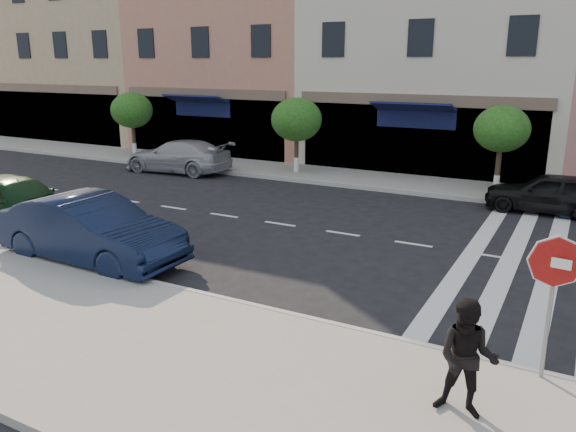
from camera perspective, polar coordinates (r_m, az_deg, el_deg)
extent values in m
plane|color=black|center=(12.30, -1.72, -6.64)|extent=(120.00, 120.00, 0.00)
cube|color=gray|center=(9.52, -13.40, -13.53)|extent=(60.00, 4.50, 0.15)
cube|color=gray|center=(22.10, 12.69, 3.17)|extent=(60.00, 3.00, 0.15)
cube|color=tan|center=(38.62, -18.40, 16.71)|extent=(12.00, 9.00, 12.00)
cube|color=tan|center=(31.73, -3.82, 19.68)|extent=(10.00, 9.00, 14.00)
cube|color=beige|center=(27.58, 15.93, 16.68)|extent=(11.00, 9.00, 11.00)
cylinder|color=#473323|center=(28.79, -15.39, 7.59)|extent=(0.18, 0.18, 1.65)
cylinder|color=silver|center=(28.86, -15.31, 6.56)|extent=(0.20, 0.20, 0.60)
ellipsoid|color=#164814|center=(28.65, -15.58, 10.32)|extent=(2.00, 2.00, 1.70)
cylinder|color=#473323|center=(23.56, 0.86, 6.45)|extent=(0.18, 0.18, 1.60)
cylinder|color=silver|center=(23.64, 0.85, 5.26)|extent=(0.20, 0.20, 0.60)
ellipsoid|color=#164814|center=(23.39, 0.87, 9.78)|extent=(2.10, 2.10, 1.79)
cylinder|color=#473323|center=(21.15, 20.54, 4.59)|extent=(0.18, 0.18, 1.71)
cylinder|color=silver|center=(21.25, 20.40, 3.13)|extent=(0.20, 0.20, 0.60)
ellipsoid|color=#164814|center=(20.95, 20.89, 8.28)|extent=(1.90, 1.90, 1.62)
cylinder|color=gray|center=(8.91, 24.98, -9.09)|extent=(0.07, 0.07, 1.97)
cylinder|color=white|center=(8.62, 25.58, -4.21)|extent=(0.77, 0.13, 0.77)
cylinder|color=#9E1411|center=(8.60, 25.57, -4.25)|extent=(0.71, 0.13, 0.72)
cube|color=white|center=(8.57, 25.56, -4.31)|extent=(0.40, 0.08, 0.14)
imported|color=black|center=(7.73, 17.75, -13.67)|extent=(0.81, 0.65, 1.60)
imported|color=black|center=(17.80, -25.96, 1.37)|extent=(4.60, 1.96, 1.55)
imported|color=black|center=(14.00, -19.38, -1.35)|extent=(4.82, 1.75, 1.58)
imported|color=#A0A0A5|center=(24.71, -11.12, 5.99)|extent=(4.90, 2.24, 1.39)
imported|color=black|center=(19.39, 25.02, 2.14)|extent=(3.82, 1.58, 1.30)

